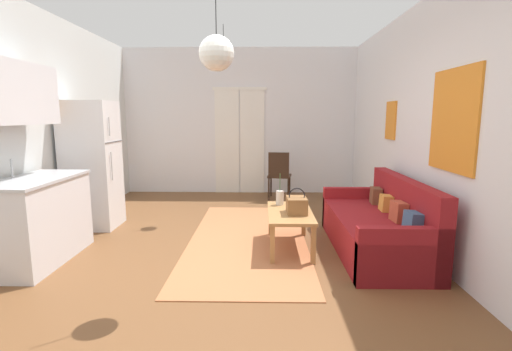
{
  "coord_description": "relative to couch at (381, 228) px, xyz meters",
  "views": [
    {
      "loc": [
        0.47,
        -3.62,
        1.55
      ],
      "look_at": [
        0.37,
        1.35,
        0.75
      ],
      "focal_mm": 26.13,
      "sensor_mm": 36.0,
      "label": 1
    }
  ],
  "objects": [
    {
      "name": "ground_plane",
      "position": [
        -1.82,
        -0.53,
        -0.32
      ],
      "size": [
        5.16,
        8.28,
        0.1
      ],
      "primitive_type": "cube",
      "color": "brown"
    },
    {
      "name": "pendant_lamp_far",
      "position": [
        -1.94,
        1.5,
        2.13
      ],
      "size": [
        0.2,
        0.2,
        0.56
      ],
      "color": "black"
    },
    {
      "name": "pendant_lamp_near",
      "position": [
        -1.73,
        -1.05,
        1.78
      ],
      "size": [
        0.29,
        0.29,
        0.96
      ],
      "color": "black"
    },
    {
      "name": "couch",
      "position": [
        0.0,
        0.0,
        0.0
      ],
      "size": [
        0.85,
        1.96,
        0.84
      ],
      "color": "maroon",
      "rests_on": "ground_plane"
    },
    {
      "name": "refrigerator",
      "position": [
        -3.72,
        0.9,
        0.6
      ],
      "size": [
        0.67,
        0.59,
        1.75
      ],
      "color": "white",
      "rests_on": "ground_plane"
    },
    {
      "name": "accent_chair",
      "position": [
        -1.05,
        2.68,
        0.22
      ],
      "size": [
        0.47,
        0.45,
        0.89
      ],
      "rotation": [
        0.0,
        0.0,
        3.0
      ],
      "color": "black",
      "rests_on": "ground_plane"
    },
    {
      "name": "coffee_table",
      "position": [
        -1.04,
        0.06,
        0.12
      ],
      "size": [
        0.51,
        1.02,
        0.45
      ],
      "color": "#A87542",
      "rests_on": "ground_plane"
    },
    {
      "name": "handbag",
      "position": [
        -0.97,
        -0.02,
        0.27
      ],
      "size": [
        0.23,
        0.29,
        0.29
      ],
      "color": "brown",
      "rests_on": "coffee_table"
    },
    {
      "name": "wall_right",
      "position": [
        0.51,
        -0.53,
        1.16
      ],
      "size": [
        0.12,
        7.88,
        2.86
      ],
      "color": "silver",
      "rests_on": "ground_plane"
    },
    {
      "name": "kitchen_counter",
      "position": [
        -3.77,
        -0.38,
        0.52
      ],
      "size": [
        0.61,
        1.25,
        2.08
      ],
      "color": "silver",
      "rests_on": "ground_plane"
    },
    {
      "name": "wall_back",
      "position": [
        -1.82,
        3.35,
        1.15
      ],
      "size": [
        4.76,
        0.13,
        2.86
      ],
      "color": "silver",
      "rests_on": "ground_plane"
    },
    {
      "name": "bamboo_vase",
      "position": [
        -1.14,
        0.38,
        0.27
      ],
      "size": [
        0.09,
        0.09,
        0.4
      ],
      "color": "beige",
      "rests_on": "coffee_table"
    },
    {
      "name": "area_rug",
      "position": [
        -1.54,
        0.36,
        -0.27
      ],
      "size": [
        1.44,
        3.22,
        0.01
      ],
      "primitive_type": "cube",
      "color": "#B26B42",
      "rests_on": "ground_plane"
    }
  ]
}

